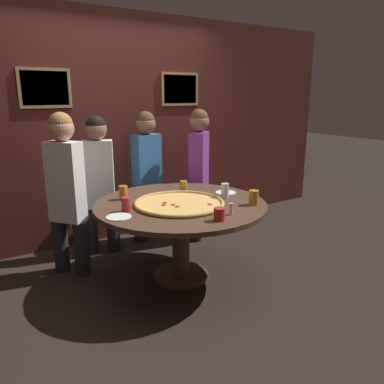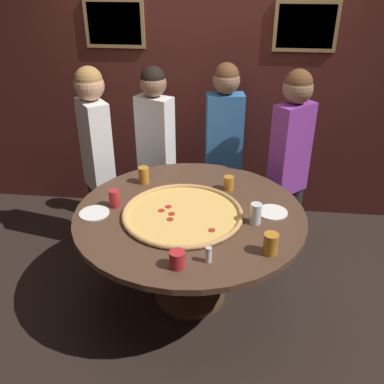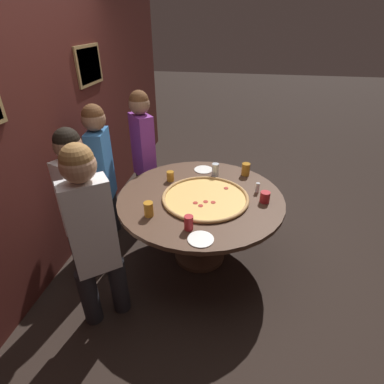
{
  "view_description": "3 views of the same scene",
  "coord_description": "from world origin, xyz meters",
  "views": [
    {
      "loc": [
        -1.66,
        -2.8,
        1.69
      ],
      "look_at": [
        0.09,
        -0.06,
        0.84
      ],
      "focal_mm": 35.0,
      "sensor_mm": 36.0,
      "label": 1
    },
    {
      "loc": [
        0.29,
        -2.44,
        2.24
      ],
      "look_at": [
        0.01,
        0.06,
        0.86
      ],
      "focal_mm": 40.0,
      "sensor_mm": 36.0,
      "label": 2
    },
    {
      "loc": [
        -2.39,
        -0.34,
        2.2
      ],
      "look_at": [
        -0.1,
        0.06,
        0.83
      ],
      "focal_mm": 28.0,
      "sensor_mm": 36.0,
      "label": 3
    }
  ],
  "objects": [
    {
      "name": "white_plate_near_front",
      "position": [
        -0.63,
        -0.1,
        0.74
      ],
      "size": [
        0.2,
        0.2,
        0.01
      ],
      "primitive_type": "cylinder",
      "color": "white",
      "rests_on": "dining_table"
    },
    {
      "name": "drink_cup_centre_back",
      "position": [
        0.43,
        -0.09,
        0.81
      ],
      "size": [
        0.07,
        0.07,
        0.14
      ],
      "primitive_type": "cylinder",
      "color": "silver",
      "rests_on": "dining_table"
    },
    {
      "name": "diner_far_left",
      "position": [
        -0.84,
        0.66,
        0.87
      ],
      "size": [
        0.35,
        0.39,
        1.54
      ],
      "rotation": [
        0.0,
        0.0,
        2.24
      ],
      "color": "#232328",
      "rests_on": "ground_plane"
    },
    {
      "name": "drink_cup_near_right",
      "position": [
        -0.52,
        0.02,
        0.8
      ],
      "size": [
        0.07,
        0.07,
        0.12
      ],
      "primitive_type": "cylinder",
      "color": "#B22328",
      "rests_on": "dining_table"
    },
    {
      "name": "diner_side_right",
      "position": [
        0.18,
        1.05,
        0.86
      ],
      "size": [
        0.39,
        0.23,
        1.51
      ],
      "rotation": [
        0.0,
        0.0,
        -2.97
      ],
      "color": "#232328",
      "rests_on": "ground_plane"
    },
    {
      "name": "giant_pizza",
      "position": [
        -0.04,
        -0.05,
        0.75
      ],
      "size": [
        0.81,
        0.81,
        0.03
      ],
      "color": "#EAB75B",
      "rests_on": "dining_table"
    },
    {
      "name": "drink_cup_front_edge",
      "position": [
        0.51,
        -0.4,
        0.81
      ],
      "size": [
        0.09,
        0.09,
        0.13
      ],
      "primitive_type": "cylinder",
      "color": "#BC7A23",
      "rests_on": "dining_table"
    },
    {
      "name": "diner_centre_back",
      "position": [
        -0.42,
        0.98,
        0.84
      ],
      "size": [
        0.39,
        0.27,
        1.48
      ],
      "rotation": [
        0.0,
        0.0,
        2.74
      ],
      "color": "#232328",
      "rests_on": "ground_plane"
    },
    {
      "name": "diner_side_left",
      "position": [
        0.72,
        0.79,
        0.87
      ],
      "size": [
        0.38,
        0.36,
        1.53
      ],
      "rotation": [
        0.0,
        0.0,
        -2.4
      ],
      "color": "#232328",
      "rests_on": "ground_plane"
    },
    {
      "name": "dining_table",
      "position": [
        0.0,
        0.0,
        0.61
      ],
      "size": [
        1.56,
        1.56,
        0.74
      ],
      "color": "#4C3323",
      "rests_on": "ground_plane"
    },
    {
      "name": "condiment_shaker",
      "position": [
        0.17,
        -0.52,
        0.79
      ],
      "size": [
        0.04,
        0.04,
        0.1
      ],
      "color": "silver",
      "rests_on": "dining_table"
    },
    {
      "name": "drink_cup_beside_pizza",
      "position": [
        -0.39,
        0.38,
        0.8
      ],
      "size": [
        0.08,
        0.08,
        0.13
      ],
      "primitive_type": "cylinder",
      "color": "#BC7A23",
      "rests_on": "dining_table"
    },
    {
      "name": "white_plate_beside_cup",
      "position": [
        0.55,
        0.05,
        0.74
      ],
      "size": [
        0.2,
        0.2,
        0.01
      ],
      "primitive_type": "cylinder",
      "color": "white",
      "rests_on": "dining_table"
    },
    {
      "name": "drink_cup_far_left",
      "position": [
        -0.0,
        -0.59,
        0.79
      ],
      "size": [
        0.09,
        0.09,
        0.1
      ],
      "primitive_type": "cylinder",
      "color": "#B22328",
      "rests_on": "dining_table"
    },
    {
      "name": "back_wall",
      "position": [
        0.0,
        1.38,
        1.3
      ],
      "size": [
        6.4,
        0.08,
        2.6
      ],
      "color": "#4C1E19",
      "rests_on": "ground_plane"
    },
    {
      "name": "drink_cup_by_shaker",
      "position": [
        0.25,
        0.35,
        0.79
      ],
      "size": [
        0.07,
        0.07,
        0.1
      ],
      "primitive_type": "cylinder",
      "color": "#BC7A23",
      "rests_on": "dining_table"
    },
    {
      "name": "ground_plane",
      "position": [
        0.0,
        0.0,
        0.0
      ],
      "size": [
        24.0,
        24.0,
        0.0
      ],
      "primitive_type": "plane",
      "color": "black"
    }
  ]
}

